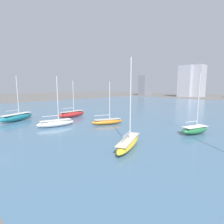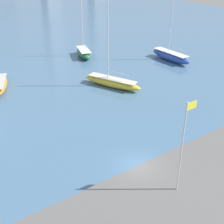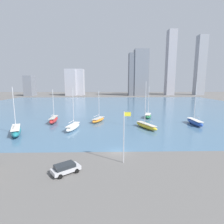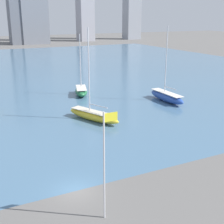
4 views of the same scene
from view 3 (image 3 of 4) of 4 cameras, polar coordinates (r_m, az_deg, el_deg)
ground_plane at (r=36.91m, az=1.92°, el=-12.89°), size 500.00×500.00×0.00m
harbor_water at (r=105.05m, az=-0.21°, el=1.75°), size 180.00×140.00×0.00m
flag_pole at (r=30.59m, az=3.99°, el=-7.52°), size 1.24×0.14×9.29m
distant_city_skyline at (r=206.13m, az=7.05°, el=12.50°), size 205.48×23.56×73.12m
sailboat_orange at (r=64.13m, az=-4.50°, el=-2.50°), size 5.47×8.74×11.24m
sailboat_red at (r=66.02m, az=-18.51°, el=-2.37°), size 3.04×10.03×11.82m
sailboat_blue at (r=65.55m, az=25.40°, el=-2.95°), size 2.31×10.11×14.43m
sailboat_green at (r=72.47m, az=11.66°, el=-1.18°), size 4.61×7.58×12.61m
sailboat_yellow at (r=55.80m, az=11.09°, el=-4.37°), size 6.10×10.33×14.52m
sailboat_teal at (r=54.85m, az=-28.87°, el=-5.36°), size 6.84×10.85×13.04m
sailboat_white at (r=54.29m, az=-12.60°, el=-4.74°), size 3.89×9.37×12.45m
parked_wagon_silver at (r=29.66m, az=-14.94°, el=-17.27°), size 4.72×4.27×1.55m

